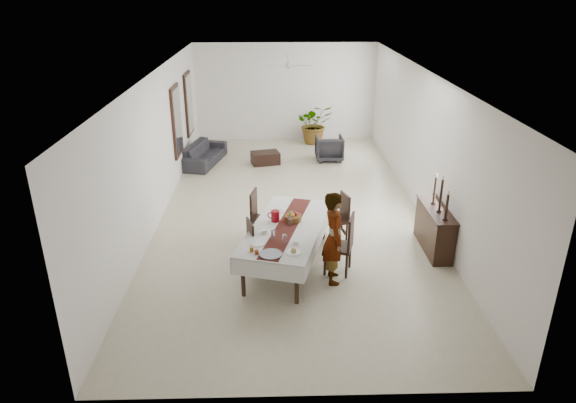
{
  "coord_description": "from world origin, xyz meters",
  "views": [
    {
      "loc": [
        -0.39,
        -11.15,
        4.97
      ],
      "look_at": [
        -0.13,
        -1.99,
        1.05
      ],
      "focal_mm": 32.0,
      "sensor_mm": 36.0,
      "label": 1
    }
  ],
  "objects_px": {
    "woman": "(334,238)",
    "sofa": "(204,154)",
    "red_pitcher": "(275,216)",
    "sideboard_body": "(434,230)",
    "dining_table_top": "(287,228)"
  },
  "relations": [
    {
      "from": "sofa",
      "to": "woman",
      "type": "bearing_deg",
      "value": -141.68
    },
    {
      "from": "red_pitcher",
      "to": "dining_table_top",
      "type": "bearing_deg",
      "value": -46.35
    },
    {
      "from": "dining_table_top",
      "to": "red_pitcher",
      "type": "xyz_separation_m",
      "value": [
        -0.21,
        0.22,
        0.14
      ]
    },
    {
      "from": "red_pitcher",
      "to": "sofa",
      "type": "bearing_deg",
      "value": 109.74
    },
    {
      "from": "dining_table_top",
      "to": "woman",
      "type": "relative_size",
      "value": 1.49
    },
    {
      "from": "dining_table_top",
      "to": "sofa",
      "type": "bearing_deg",
      "value": 126.24
    },
    {
      "from": "woman",
      "to": "sofa",
      "type": "relative_size",
      "value": 0.84
    },
    {
      "from": "woman",
      "to": "sofa",
      "type": "xyz_separation_m",
      "value": [
        -3.12,
        6.63,
        -0.56
      ]
    },
    {
      "from": "woman",
      "to": "sideboard_body",
      "type": "relative_size",
      "value": 1.18
    },
    {
      "from": "sideboard_body",
      "to": "sofa",
      "type": "bearing_deg",
      "value": 133.64
    },
    {
      "from": "red_pitcher",
      "to": "woman",
      "type": "relative_size",
      "value": 0.12
    },
    {
      "from": "sideboard_body",
      "to": "sofa",
      "type": "xyz_separation_m",
      "value": [
        -5.26,
        5.51,
        -0.14
      ]
    },
    {
      "from": "woman",
      "to": "sofa",
      "type": "bearing_deg",
      "value": 24.05
    },
    {
      "from": "sideboard_body",
      "to": "red_pitcher",
      "type": "bearing_deg",
      "value": -174.34
    },
    {
      "from": "dining_table_top",
      "to": "sideboard_body",
      "type": "relative_size",
      "value": 1.77
    }
  ]
}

